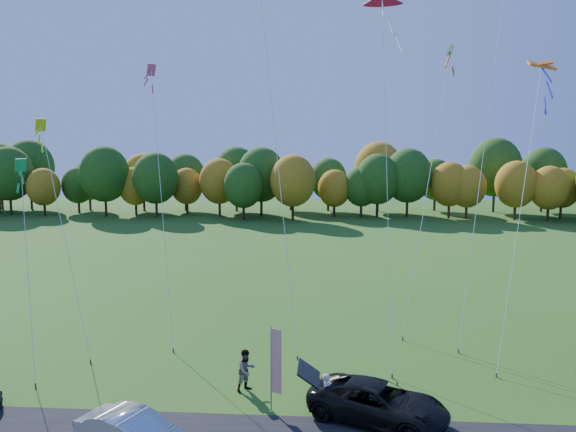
{
  "coord_description": "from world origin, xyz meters",
  "views": [
    {
      "loc": [
        1.9,
        -21.77,
        10.85
      ],
      "look_at": [
        0.0,
        6.0,
        7.0
      ],
      "focal_mm": 35.0,
      "sensor_mm": 36.0,
      "label": 1
    }
  ],
  "objects": [
    {
      "name": "ground",
      "position": [
        0.0,
        0.0,
        0.0
      ],
      "size": [
        160.0,
        160.0,
        0.0
      ],
      "primitive_type": "plane",
      "color": "#275416"
    },
    {
      "name": "tree_line",
      "position": [
        0.0,
        55.0,
        0.0
      ],
      "size": [
        116.0,
        12.0,
        10.0
      ],
      "primitive_type": null,
      "color": "#1E4711",
      "rests_on": "ground"
    },
    {
      "name": "black_suv",
      "position": [
        3.99,
        -1.14,
        0.75
      ],
      "size": [
        5.95,
        4.51,
        1.5
      ],
      "primitive_type": "imported",
      "rotation": [
        0.0,
        0.0,
        1.14
      ],
      "color": "black",
      "rests_on": "ground"
    },
    {
      "name": "person_tailgate_a",
      "position": [
        2.01,
        -0.68,
        0.82
      ],
      "size": [
        0.43,
        0.62,
        1.65
      ],
      "primitive_type": "imported",
      "rotation": [
        0.0,
        0.0,
        1.51
      ],
      "color": "silver",
      "rests_on": "ground"
    },
    {
      "name": "person_tailgate_b",
      "position": [
        -1.48,
        1.16,
        0.91
      ],
      "size": [
        1.12,
        1.12,
        1.83
      ],
      "primitive_type": "imported",
      "rotation": [
        0.0,
        0.0,
        0.79
      ],
      "color": "gray",
      "rests_on": "ground"
    },
    {
      "name": "feather_flag",
      "position": [
        -0.06,
        -0.66,
        2.14
      ],
      "size": [
        0.45,
        0.21,
        3.53
      ],
      "color": "#999999",
      "rests_on": "ground"
    },
    {
      "name": "kite_delta_blue",
      "position": [
        -1.02,
        9.22,
        11.77
      ],
      "size": [
        4.71,
        9.98,
        24.18
      ],
      "color": "#4C3F33",
      "rests_on": "ground"
    },
    {
      "name": "kite_parafoil_orange",
      "position": [
        11.51,
        11.89,
        15.8
      ],
      "size": [
        7.34,
        12.11,
        31.96
      ],
      "color": "#4C3F33",
      "rests_on": "ground"
    },
    {
      "name": "kite_delta_red",
      "position": [
        5.08,
        9.67,
        12.93
      ],
      "size": [
        2.46,
        11.46,
        20.43
      ],
      "color": "#4C3F33",
      "rests_on": "ground"
    },
    {
      "name": "kite_parafoil_rainbow",
      "position": [
        11.86,
        7.36,
        7.62
      ],
      "size": [
        5.76,
        8.67,
        15.52
      ],
      "color": "#4C3F33",
      "rests_on": "ground"
    },
    {
      "name": "kite_diamond_yellow",
      "position": [
        -11.69,
        6.08,
        5.91
      ],
      "size": [
        5.02,
        5.61,
        12.29
      ],
      "color": "#4C3F33",
      "rests_on": "ground"
    },
    {
      "name": "kite_diamond_green",
      "position": [
        -11.92,
        2.81,
        4.92
      ],
      "size": [
        2.83,
        4.54,
        10.21
      ],
      "color": "#4C3F33",
      "rests_on": "ground"
    },
    {
      "name": "kite_diamond_white",
      "position": [
        7.78,
        11.06,
        8.23
      ],
      "size": [
        3.94,
        7.13,
        16.9
      ],
      "color": "#4C3F33",
      "rests_on": "ground"
    },
    {
      "name": "kite_diamond_pink",
      "position": [
        -7.22,
        8.59,
        7.57
      ],
      "size": [
        3.36,
        7.26,
        15.59
      ],
      "color": "#4C3F33",
      "rests_on": "ground"
    }
  ]
}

